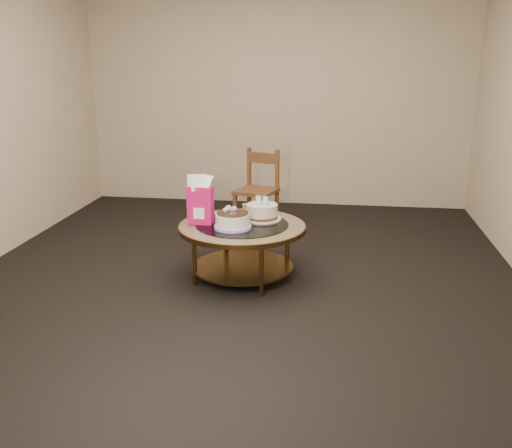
# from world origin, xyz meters

# --- Properties ---
(ground) EXTENTS (5.00, 5.00, 0.00)m
(ground) POSITION_xyz_m (0.00, 0.00, 0.00)
(ground) COLOR black
(ground) RESTS_ON ground
(room_walls) EXTENTS (4.52, 5.02, 2.61)m
(room_walls) POSITION_xyz_m (0.00, 0.00, 1.54)
(room_walls) COLOR #C9B198
(room_walls) RESTS_ON ground
(coffee_table) EXTENTS (1.02, 1.02, 0.46)m
(coffee_table) POSITION_xyz_m (0.00, -0.00, 0.38)
(coffee_table) COLOR #513717
(coffee_table) RESTS_ON ground
(decorated_cake) EXTENTS (0.29, 0.29, 0.17)m
(decorated_cake) POSITION_xyz_m (-0.06, -0.12, 0.51)
(decorated_cake) COLOR #C59EE0
(decorated_cake) RESTS_ON coffee_table
(cream_cake) EXTENTS (0.31, 0.31, 0.20)m
(cream_cake) POSITION_xyz_m (0.14, 0.16, 0.52)
(cream_cake) COLOR silver
(cream_cake) RESTS_ON coffee_table
(gift_bag) EXTENTS (0.20, 0.15, 0.39)m
(gift_bag) POSITION_xyz_m (-0.33, -0.03, 0.65)
(gift_bag) COLOR #EE166C
(gift_bag) RESTS_ON coffee_table
(pillar_candle) EXTENTS (0.13, 0.13, 0.09)m
(pillar_candle) POSITION_xyz_m (-0.02, 0.32, 0.49)
(pillar_candle) COLOR #D3BC57
(pillar_candle) RESTS_ON coffee_table
(dining_chair) EXTENTS (0.48, 0.48, 0.82)m
(dining_chair) POSITION_xyz_m (-0.07, 1.40, 0.42)
(dining_chair) COLOR brown
(dining_chair) RESTS_ON ground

